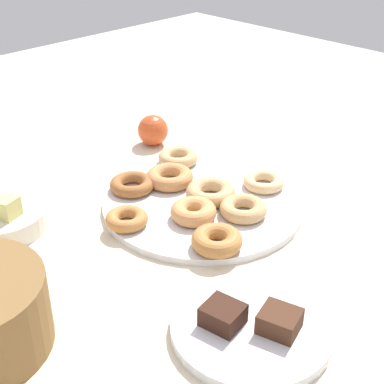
{
  "coord_description": "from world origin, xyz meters",
  "views": [
    {
      "loc": [
        -0.64,
        0.67,
        0.56
      ],
      "look_at": [
        0.0,
        0.03,
        0.04
      ],
      "focal_mm": 52.75,
      "sensor_mm": 36.0,
      "label": 1
    }
  ],
  "objects_px": {
    "donut_2": "(193,212)",
    "donut_4": "(171,177)",
    "donut_7": "(217,240)",
    "brownie_near": "(280,321)",
    "donut_1": "(132,184)",
    "apple": "(153,130)",
    "donut_5": "(264,182)",
    "donut_plate": "(203,203)",
    "fruit_bowl": "(2,219)",
    "brownie_far": "(223,315)",
    "donut_0": "(211,192)",
    "donut_3": "(127,219)",
    "donut_8": "(243,209)",
    "melon_chunk_left": "(7,207)",
    "donut_6": "(178,158)",
    "cake_plate": "(251,328)"
  },
  "relations": [
    {
      "from": "donut_1",
      "to": "donut_5",
      "type": "bearing_deg",
      "value": -132.33
    },
    {
      "from": "cake_plate",
      "to": "melon_chunk_left",
      "type": "relative_size",
      "value": 6.25
    },
    {
      "from": "donut_8",
      "to": "donut_5",
      "type": "bearing_deg",
      "value": -69.91
    },
    {
      "from": "donut_8",
      "to": "melon_chunk_left",
      "type": "xyz_separation_m",
      "value": [
        0.26,
        0.32,
        0.03
      ]
    },
    {
      "from": "donut_5",
      "to": "donut_7",
      "type": "distance_m",
      "value": 0.23
    },
    {
      "from": "donut_5",
      "to": "donut_7",
      "type": "relative_size",
      "value": 0.94
    },
    {
      "from": "donut_plate",
      "to": "donut_1",
      "type": "height_order",
      "value": "donut_1"
    },
    {
      "from": "donut_1",
      "to": "donut_7",
      "type": "relative_size",
      "value": 1.02
    },
    {
      "from": "donut_2",
      "to": "cake_plate",
      "type": "height_order",
      "value": "donut_2"
    },
    {
      "from": "donut_plate",
      "to": "donut_4",
      "type": "bearing_deg",
      "value": -2.02
    },
    {
      "from": "brownie_far",
      "to": "fruit_bowl",
      "type": "bearing_deg",
      "value": 10.15
    },
    {
      "from": "donut_4",
      "to": "melon_chunk_left",
      "type": "bearing_deg",
      "value": 75.41
    },
    {
      "from": "donut_5",
      "to": "fruit_bowl",
      "type": "height_order",
      "value": "fruit_bowl"
    },
    {
      "from": "donut_0",
      "to": "donut_4",
      "type": "xyz_separation_m",
      "value": [
        0.1,
        0.01,
        0.0
      ]
    },
    {
      "from": "donut_1",
      "to": "donut_2",
      "type": "relative_size",
      "value": 1.05
    },
    {
      "from": "cake_plate",
      "to": "apple",
      "type": "bearing_deg",
      "value": -29.49
    },
    {
      "from": "donut_4",
      "to": "fruit_bowl",
      "type": "xyz_separation_m",
      "value": [
        0.11,
        0.31,
        -0.01
      ]
    },
    {
      "from": "donut_plate",
      "to": "donut_8",
      "type": "height_order",
      "value": "donut_8"
    },
    {
      "from": "donut_0",
      "to": "apple",
      "type": "relative_size",
      "value": 1.32
    },
    {
      "from": "fruit_bowl",
      "to": "donut_8",
      "type": "bearing_deg",
      "value": -132.16
    },
    {
      "from": "donut_1",
      "to": "donut_2",
      "type": "distance_m",
      "value": 0.16
    },
    {
      "from": "donut_3",
      "to": "brownie_near",
      "type": "height_order",
      "value": "brownie_near"
    },
    {
      "from": "donut_7",
      "to": "fruit_bowl",
      "type": "height_order",
      "value": "donut_7"
    },
    {
      "from": "brownie_far",
      "to": "donut_1",
      "type": "bearing_deg",
      "value": -22.26
    },
    {
      "from": "donut_8",
      "to": "brownie_near",
      "type": "distance_m",
      "value": 0.3
    },
    {
      "from": "donut_plate",
      "to": "cake_plate",
      "type": "relative_size",
      "value": 1.69
    },
    {
      "from": "donut_2",
      "to": "brownie_near",
      "type": "distance_m",
      "value": 0.31
    },
    {
      "from": "fruit_bowl",
      "to": "melon_chunk_left",
      "type": "xyz_separation_m",
      "value": [
        -0.03,
        0.0,
        0.04
      ]
    },
    {
      "from": "donut_3",
      "to": "donut_6",
      "type": "bearing_deg",
      "value": -64.44
    },
    {
      "from": "brownie_far",
      "to": "donut_6",
      "type": "bearing_deg",
      "value": -36.78
    },
    {
      "from": "donut_2",
      "to": "melon_chunk_left",
      "type": "distance_m",
      "value": 0.32
    },
    {
      "from": "fruit_bowl",
      "to": "donut_plate",
      "type": "bearing_deg",
      "value": -123.33
    },
    {
      "from": "donut_0",
      "to": "cake_plate",
      "type": "xyz_separation_m",
      "value": [
        -0.28,
        0.21,
        -0.02
      ]
    },
    {
      "from": "donut_2",
      "to": "donut_7",
      "type": "relative_size",
      "value": 0.97
    },
    {
      "from": "apple",
      "to": "brownie_near",
      "type": "bearing_deg",
      "value": 153.21
    },
    {
      "from": "fruit_bowl",
      "to": "brownie_near",
      "type": "bearing_deg",
      "value": -166.26
    },
    {
      "from": "brownie_near",
      "to": "apple",
      "type": "height_order",
      "value": "apple"
    },
    {
      "from": "donut_8",
      "to": "melon_chunk_left",
      "type": "relative_size",
      "value": 2.38
    },
    {
      "from": "donut_6",
      "to": "brownie_near",
      "type": "relative_size",
      "value": 1.61
    },
    {
      "from": "donut_6",
      "to": "melon_chunk_left",
      "type": "bearing_deg",
      "value": 86.03
    },
    {
      "from": "cake_plate",
      "to": "brownie_far",
      "type": "relative_size",
      "value": 4.3
    },
    {
      "from": "donut_plate",
      "to": "donut_7",
      "type": "relative_size",
      "value": 4.46
    },
    {
      "from": "donut_0",
      "to": "brownie_near",
      "type": "distance_m",
      "value": 0.37
    },
    {
      "from": "donut_6",
      "to": "donut_plate",
      "type": "bearing_deg",
      "value": 152.93
    },
    {
      "from": "melon_chunk_left",
      "to": "apple",
      "type": "xyz_separation_m",
      "value": [
        0.1,
        -0.43,
        -0.02
      ]
    },
    {
      "from": "cake_plate",
      "to": "melon_chunk_left",
      "type": "xyz_separation_m",
      "value": [
        0.46,
        0.11,
        0.05
      ]
    },
    {
      "from": "fruit_bowl",
      "to": "donut_3",
      "type": "bearing_deg",
      "value": -137.67
    },
    {
      "from": "donut_0",
      "to": "donut_3",
      "type": "xyz_separation_m",
      "value": [
        0.04,
        0.17,
        -0.0
      ]
    },
    {
      "from": "donut_2",
      "to": "donut_4",
      "type": "height_order",
      "value": "same"
    },
    {
      "from": "donut_3",
      "to": "apple",
      "type": "xyz_separation_m",
      "value": [
        0.24,
        -0.28,
        0.01
      ]
    }
  ]
}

